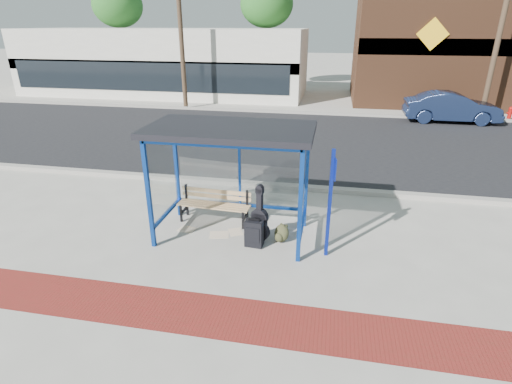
% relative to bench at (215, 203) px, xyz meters
% --- Properties ---
extents(ground, '(120.00, 120.00, 0.00)m').
position_rel_bench_xyz_m(ground, '(0.58, -0.61, -0.45)').
color(ground, '#B2ADA0').
rests_on(ground, ground).
extents(brick_paver_strip, '(60.00, 1.00, 0.01)m').
position_rel_bench_xyz_m(brick_paver_strip, '(0.58, -3.21, -0.45)').
color(brick_paver_strip, maroon).
rests_on(brick_paver_strip, ground).
extents(curb_near, '(60.00, 0.25, 0.12)m').
position_rel_bench_xyz_m(curb_near, '(0.58, 2.29, -0.39)').
color(curb_near, gray).
rests_on(curb_near, ground).
extents(street_asphalt, '(60.00, 10.00, 0.00)m').
position_rel_bench_xyz_m(street_asphalt, '(0.58, 7.39, -0.45)').
color(street_asphalt, black).
rests_on(street_asphalt, ground).
extents(curb_far, '(60.00, 0.25, 0.12)m').
position_rel_bench_xyz_m(curb_far, '(0.58, 12.49, -0.39)').
color(curb_far, gray).
rests_on(curb_far, ground).
extents(far_sidewalk, '(60.00, 4.00, 0.01)m').
position_rel_bench_xyz_m(far_sidewalk, '(0.58, 14.39, -0.45)').
color(far_sidewalk, '#B2ADA0').
rests_on(far_sidewalk, ground).
extents(bus_shelter, '(3.30, 1.80, 2.42)m').
position_rel_bench_xyz_m(bus_shelter, '(0.58, -0.54, 1.62)').
color(bus_shelter, navy).
rests_on(bus_shelter, ground).
extents(storefront_white, '(18.00, 6.04, 4.00)m').
position_rel_bench_xyz_m(storefront_white, '(-8.42, 17.38, 1.55)').
color(storefront_white, silver).
rests_on(storefront_white, ground).
extents(storefront_brown, '(10.00, 7.08, 6.40)m').
position_rel_bench_xyz_m(storefront_brown, '(8.57, 17.89, 2.75)').
color(storefront_brown, '#59331E').
rests_on(storefront_brown, ground).
extents(tree_left, '(3.60, 3.60, 7.03)m').
position_rel_bench_xyz_m(tree_left, '(-13.42, 21.39, 5.00)').
color(tree_left, '#4C3826').
rests_on(tree_left, ground).
extents(tree_mid, '(3.60, 3.60, 7.03)m').
position_rel_bench_xyz_m(tree_mid, '(-2.42, 21.39, 5.00)').
color(tree_mid, '#4C3826').
rests_on(tree_mid, ground).
extents(utility_pole_west, '(1.60, 0.24, 8.00)m').
position_rel_bench_xyz_m(utility_pole_west, '(-5.42, 12.79, 3.66)').
color(utility_pole_west, '#4C3826').
rests_on(utility_pole_west, ground).
extents(utility_pole_east, '(1.60, 0.24, 8.00)m').
position_rel_bench_xyz_m(utility_pole_east, '(9.58, 12.79, 3.66)').
color(utility_pole_east, '#4C3826').
rests_on(utility_pole_east, ground).
extents(bench, '(1.70, 0.50, 0.80)m').
position_rel_bench_xyz_m(bench, '(0.00, 0.00, 0.00)').
color(bench, black).
rests_on(bench, ground).
extents(guitar_bag, '(0.46, 0.24, 1.20)m').
position_rel_bench_xyz_m(guitar_bag, '(1.19, -0.71, -0.01)').
color(guitar_bag, black).
rests_on(guitar_bag, ground).
extents(suitcase, '(0.38, 0.27, 0.64)m').
position_rel_bench_xyz_m(suitcase, '(1.12, -0.97, -0.16)').
color(suitcase, black).
rests_on(suitcase, ground).
extents(backpack, '(0.39, 0.37, 0.39)m').
position_rel_bench_xyz_m(backpack, '(1.65, -0.67, -0.27)').
color(backpack, '#31321C').
rests_on(backpack, ground).
extents(sign_post, '(0.11, 0.28, 2.21)m').
position_rel_bench_xyz_m(sign_post, '(2.61, -1.03, 0.79)').
color(sign_post, navy).
rests_on(sign_post, ground).
extents(newspaper_a, '(0.43, 0.37, 0.01)m').
position_rel_bench_xyz_m(newspaper_a, '(-0.50, -0.56, -0.45)').
color(newspaper_a, white).
rests_on(newspaper_a, ground).
extents(newspaper_b, '(0.42, 0.45, 0.01)m').
position_rel_bench_xyz_m(newspaper_b, '(0.61, -0.46, -0.45)').
color(newspaper_b, white).
rests_on(newspaper_b, ground).
extents(newspaper_c, '(0.48, 0.42, 0.01)m').
position_rel_bench_xyz_m(newspaper_c, '(0.28, -0.66, -0.45)').
color(newspaper_c, white).
rests_on(newspaper_c, ground).
extents(parked_car, '(4.20, 1.48, 1.38)m').
position_rel_bench_xyz_m(parked_car, '(7.94, 11.95, 0.24)').
color(parked_car, '#172342').
rests_on(parked_car, ground).
extents(fire_hydrant, '(0.29, 0.20, 0.66)m').
position_rel_bench_xyz_m(fire_hydrant, '(10.81, 12.83, -0.09)').
color(fire_hydrant, '#AA100C').
rests_on(fire_hydrant, ground).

